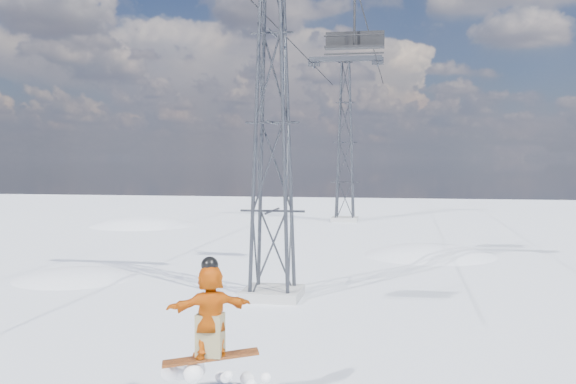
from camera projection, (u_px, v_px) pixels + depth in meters
The scene contains 4 objects.
lift_tower_near at pixel (272, 124), 19.85m from camera, with size 5.20×1.80×11.43m.
lift_tower_far at pixel (345, 143), 44.42m from camera, with size 5.20×1.80×11.43m.
haul_cables at pixel (320, 24), 30.87m from camera, with size 4.46×51.00×0.06m.
lift_chair_mid at pixel (355, 41), 23.55m from camera, with size 2.17×0.62×2.69m.
Camera 1 is at (4.83, -11.53, 4.39)m, focal length 40.00 mm.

